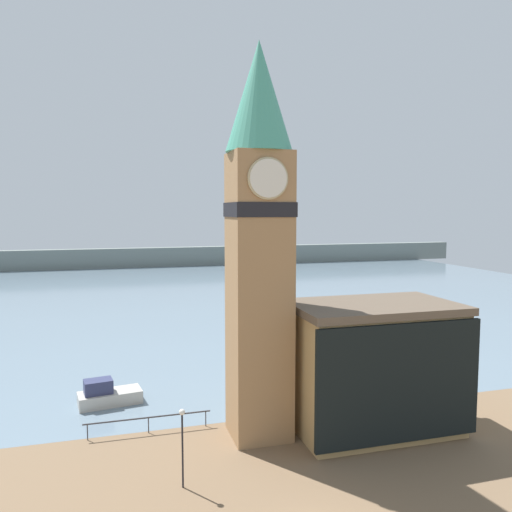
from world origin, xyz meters
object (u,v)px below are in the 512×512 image
at_px(pier_building, 374,366).
at_px(boat_near, 107,395).
at_px(clock_tower, 259,231).
at_px(lamp_post, 182,434).

relative_size(pier_building, boat_near, 2.27).
bearing_deg(clock_tower, boat_near, 140.18).
bearing_deg(pier_building, clock_tower, 171.23).
bearing_deg(clock_tower, pier_building, -8.77).
height_order(clock_tower, boat_near, clock_tower).
distance_m(clock_tower, boat_near, 17.78).
bearing_deg(lamp_post, clock_tower, 41.27).
bearing_deg(boat_near, clock_tower, -48.71).
relative_size(clock_tower, lamp_post, 5.84).
xyz_separation_m(pier_building, lamp_post, (-13.28, -3.77, -1.32)).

